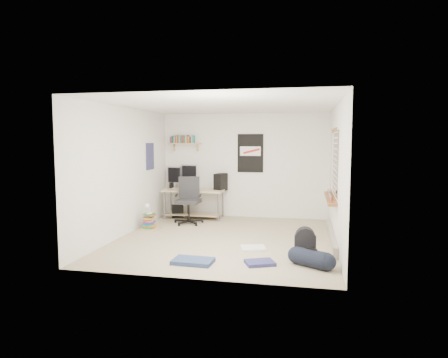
% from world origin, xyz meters
% --- Properties ---
extents(floor, '(4.00, 4.50, 0.01)m').
position_xyz_m(floor, '(0.00, 0.00, -0.01)').
color(floor, gray).
rests_on(floor, ground).
extents(ceiling, '(4.00, 4.50, 0.01)m').
position_xyz_m(ceiling, '(0.00, 0.00, 2.50)').
color(ceiling, white).
rests_on(ceiling, ground).
extents(back_wall, '(4.00, 0.01, 2.50)m').
position_xyz_m(back_wall, '(0.00, 2.25, 1.25)').
color(back_wall, silver).
rests_on(back_wall, ground).
extents(left_wall, '(0.01, 4.50, 2.50)m').
position_xyz_m(left_wall, '(-2.00, 0.00, 1.25)').
color(left_wall, silver).
rests_on(left_wall, ground).
extents(right_wall, '(0.01, 4.50, 2.50)m').
position_xyz_m(right_wall, '(2.00, 0.00, 1.25)').
color(right_wall, silver).
rests_on(right_wall, ground).
extents(desk, '(1.56, 1.16, 0.65)m').
position_xyz_m(desk, '(-1.14, 1.80, 0.36)').
color(desk, tan).
rests_on(desk, floor).
extents(monitor_left, '(0.38, 0.17, 0.41)m').
position_xyz_m(monitor_left, '(-1.69, 2.00, 0.86)').
color(monitor_left, '#B5B4BA').
rests_on(monitor_left, desk).
extents(monitor_right, '(0.44, 0.18, 0.47)m').
position_xyz_m(monitor_right, '(-1.31, 2.00, 0.88)').
color(monitor_right, '#AFAEB3').
rests_on(monitor_right, desk).
extents(pc_tower, '(0.28, 0.43, 0.42)m').
position_xyz_m(pc_tower, '(-0.53, 2.00, 0.86)').
color(pc_tower, black).
rests_on(pc_tower, desk).
extents(keyboard, '(0.45, 0.19, 0.02)m').
position_xyz_m(keyboard, '(-1.41, 1.86, 0.66)').
color(keyboard, black).
rests_on(keyboard, desk).
extents(speaker_left, '(0.12, 0.12, 0.18)m').
position_xyz_m(speaker_left, '(-1.75, 1.98, 0.74)').
color(speaker_left, black).
rests_on(speaker_left, desk).
extents(speaker_right, '(0.10, 0.10, 0.16)m').
position_xyz_m(speaker_right, '(-1.11, 1.79, 0.73)').
color(speaker_right, black).
rests_on(speaker_right, desk).
extents(office_chair, '(0.81, 0.81, 1.05)m').
position_xyz_m(office_chair, '(-1.09, 1.19, 0.49)').
color(office_chair, '#252528').
rests_on(office_chair, floor).
extents(wall_shelf, '(0.80, 0.22, 0.24)m').
position_xyz_m(wall_shelf, '(-1.45, 2.14, 1.78)').
color(wall_shelf, tan).
rests_on(wall_shelf, back_wall).
extents(poster_back_wall, '(0.62, 0.03, 0.92)m').
position_xyz_m(poster_back_wall, '(0.15, 2.23, 1.55)').
color(poster_back_wall, black).
rests_on(poster_back_wall, back_wall).
extents(poster_left_wall, '(0.02, 0.42, 0.60)m').
position_xyz_m(poster_left_wall, '(-1.99, 1.20, 1.50)').
color(poster_left_wall, navy).
rests_on(poster_left_wall, left_wall).
extents(window, '(0.10, 1.50, 1.26)m').
position_xyz_m(window, '(1.95, 0.30, 1.45)').
color(window, brown).
rests_on(window, right_wall).
extents(baseboard_heater, '(0.08, 2.50, 0.18)m').
position_xyz_m(baseboard_heater, '(1.96, 0.30, 0.09)').
color(baseboard_heater, '#B7B2A8').
rests_on(baseboard_heater, floor).
extents(backpack, '(0.33, 0.27, 0.43)m').
position_xyz_m(backpack, '(1.48, -1.17, 0.20)').
color(backpack, black).
rests_on(backpack, floor).
extents(duffel_bag, '(0.36, 0.36, 0.52)m').
position_xyz_m(duffel_bag, '(1.57, -1.40, 0.14)').
color(duffel_bag, black).
rests_on(duffel_bag, floor).
extents(tshirt, '(0.49, 0.44, 0.04)m').
position_xyz_m(tshirt, '(0.61, -0.61, 0.02)').
color(tshirt, silver).
rests_on(tshirt, floor).
extents(jeans_a, '(0.62, 0.41, 0.07)m').
position_xyz_m(jeans_a, '(-0.18, -1.58, 0.03)').
color(jeans_a, navy).
rests_on(jeans_a, floor).
extents(jeans_b, '(0.51, 0.46, 0.05)m').
position_xyz_m(jeans_b, '(0.82, -1.43, 0.03)').
color(jeans_b, navy).
rests_on(jeans_b, floor).
extents(book_stack, '(0.49, 0.43, 0.28)m').
position_xyz_m(book_stack, '(-1.75, 0.50, 0.15)').
color(book_stack, brown).
rests_on(book_stack, floor).
extents(desk_lamp, '(0.19, 0.24, 0.21)m').
position_xyz_m(desk_lamp, '(-1.73, 0.48, 0.38)').
color(desk_lamp, white).
rests_on(desk_lamp, book_stack).
extents(subwoofer, '(0.35, 0.35, 0.31)m').
position_xyz_m(subwoofer, '(-1.57, 1.85, 0.14)').
color(subwoofer, black).
rests_on(subwoofer, floor).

